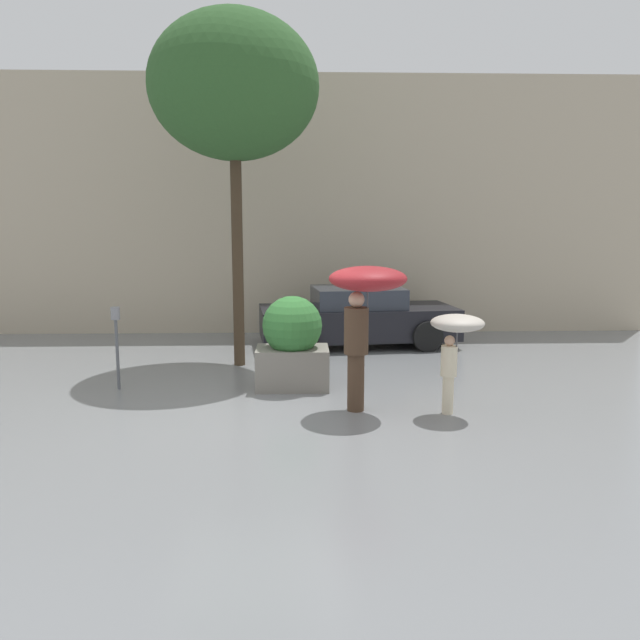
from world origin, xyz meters
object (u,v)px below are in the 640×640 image
(street_tree, at_px, (234,88))
(parked_car_near, at_px, (358,318))
(person_adult, at_px, (365,296))
(planter_box, at_px, (292,343))
(parking_meter, at_px, (116,331))
(person_child, at_px, (455,335))

(street_tree, bearing_deg, parked_car_near, 37.55)
(person_adult, relative_size, street_tree, 0.33)
(planter_box, height_order, street_tree, street_tree)
(parked_car_near, bearing_deg, street_tree, 121.18)
(parked_car_near, relative_size, parking_meter, 3.26)
(street_tree, bearing_deg, planter_box, -58.87)
(street_tree, bearing_deg, parking_meter, -136.83)
(parked_car_near, xyz_separation_m, parking_meter, (-4.14, -3.48, 0.35))
(person_adult, xyz_separation_m, person_child, (1.22, -0.20, -0.51))
(planter_box, distance_m, person_adult, 1.86)
(person_child, relative_size, parking_meter, 1.06)
(planter_box, xyz_separation_m, street_tree, (-1.01, 1.67, 4.22))
(planter_box, distance_m, parked_car_near, 3.75)
(planter_box, xyz_separation_m, parked_car_near, (1.37, 3.49, -0.14))
(person_child, xyz_separation_m, street_tree, (-3.24, 3.15, 3.83))
(person_child, bearing_deg, person_adult, -157.05)
(planter_box, height_order, person_child, planter_box)
(person_adult, bearing_deg, person_child, 5.20)
(person_child, bearing_deg, street_tree, 168.24)
(planter_box, xyz_separation_m, parking_meter, (-2.77, 0.01, 0.21))
(planter_box, xyz_separation_m, person_adult, (1.02, -1.28, 0.90))
(person_child, relative_size, parked_car_near, 0.32)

